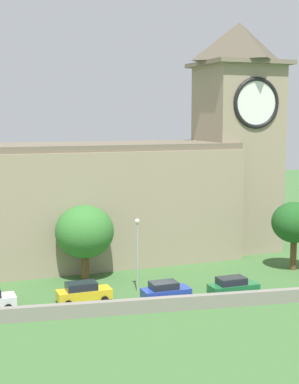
{
  "coord_description": "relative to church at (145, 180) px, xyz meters",
  "views": [
    {
      "loc": [
        -11.18,
        -47.76,
        16.24
      ],
      "look_at": [
        0.43,
        6.83,
        8.89
      ],
      "focal_mm": 53.71,
      "sensor_mm": 36.0,
      "label": 1
    }
  ],
  "objects": [
    {
      "name": "ground_plane",
      "position": [
        -2.07,
        -1.96,
        -8.93
      ],
      "size": [
        200.0,
        200.0,
        0.0
      ],
      "primitive_type": "plane",
      "color": "#3D6633"
    },
    {
      "name": "church",
      "position": [
        0.0,
        0.0,
        0.0
      ],
      "size": [
        38.76,
        15.85,
        27.38
      ],
      "color": "gray",
      "rests_on": "ground"
    },
    {
      "name": "quay_barrier",
      "position": [
        -2.07,
        -19.42,
        -8.34
      ],
      "size": [
        54.3,
        0.7,
        1.18
      ],
      "primitive_type": "cube",
      "color": "gray",
      "rests_on": "ground"
    },
    {
      "name": "car_yellow",
      "position": [
        -8.8,
        -15.81,
        -8.0
      ],
      "size": [
        4.97,
        2.67,
        1.84
      ],
      "color": "gold",
      "rests_on": "ground"
    },
    {
      "name": "car_blue",
      "position": [
        -1.61,
        -16.74,
        -8.06
      ],
      "size": [
        4.51,
        2.7,
        1.72
      ],
      "color": "#233D9E",
      "rests_on": "ground"
    },
    {
      "name": "car_green",
      "position": [
        4.69,
        -16.83,
        -8.03
      ],
      "size": [
        4.76,
        2.61,
        1.78
      ],
      "color": "#1E6B38",
      "rests_on": "ground"
    },
    {
      "name": "streetlamp_west_mid",
      "position": [
        -3.55,
        -13.67,
        -4.3
      ],
      "size": [
        0.44,
        0.44,
        6.92
      ],
      "color": "#9EA0A5",
      "rests_on": "ground"
    },
    {
      "name": "tree_riverside_east",
      "position": [
        14.2,
        -9.45,
        -3.85
      ],
      "size": [
        4.83,
        4.83,
        7.3
      ],
      "color": "brown",
      "rests_on": "ground"
    },
    {
      "name": "tree_riverside_west",
      "position": [
        -7.9,
        -8.38,
        -4.1
      ],
      "size": [
        5.87,
        5.87,
        7.5
      ],
      "color": "brown",
      "rests_on": "ground"
    }
  ]
}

